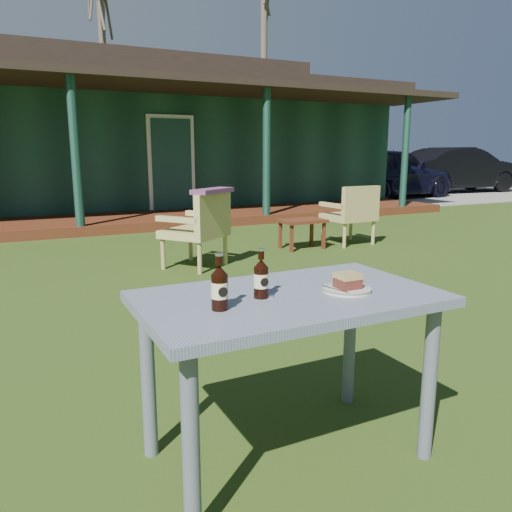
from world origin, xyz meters
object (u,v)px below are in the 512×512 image
cafe_table (289,318)px  armchair_left (200,226)px  cake_slice (348,280)px  cola_bottle_far (220,287)px  side_table (302,224)px  car_near (388,173)px  plate (347,289)px  car_far (458,170)px  armchair_right (352,212)px  cola_bottle_near (261,278)px

cafe_table → armchair_left: 3.66m
cafe_table → cake_slice: 0.29m
cola_bottle_far → cafe_table: bearing=11.2°
cafe_table → side_table: (2.53, 4.00, -0.28)m
car_near → plate: 12.59m
car_far → plate: car_far is taller
cake_slice → armchair_right: bearing=52.4°
cafe_table → cake_slice: cake_slice is taller
car_near → cola_bottle_far: bearing=126.8°
car_far → cake_slice: car_far is taller
cafe_table → cola_bottle_near: (-0.13, 0.00, 0.18)m
armchair_left → cake_slice: bearing=-100.8°
cola_bottle_near → armchair_right: (3.45, 3.94, -0.33)m
car_far → side_table: size_ratio=7.28×
plate → cake_slice: cake_slice is taller
cake_slice → plate: bearing=89.0°
cola_bottle_near → side_table: (2.66, 3.99, -0.46)m
plate → side_table: 4.68m
armchair_right → car_far: bearing=34.6°
car_far → cafe_table: (-12.23, -10.08, -0.10)m
car_far → armchair_left: car_far is taller
cola_bottle_near → cola_bottle_far: size_ratio=0.94×
cola_bottle_far → armchair_right: bearing=47.7°
cola_bottle_far → armchair_right: (3.65, 4.01, -0.34)m
cafe_table → cola_bottle_far: (-0.33, -0.06, 0.18)m
armchair_left → armchair_right: armchair_left is taller
cola_bottle_near → car_near: bearing=46.8°
cake_slice → side_table: 4.69m
side_table → armchair_right: bearing=-3.5°
cola_bottle_near → armchair_right: cola_bottle_near is taller
car_near → cafe_table: 12.70m
car_far → cake_slice: (-11.99, -10.15, 0.05)m
plate → side_table: plate is taller
cake_slice → cafe_table: bearing=163.5°
cola_bottle_near → armchair_left: (1.05, 3.54, -0.32)m
car_far → cola_bottle_near: car_far is taller
side_table → cafe_table: bearing=-122.4°
cake_slice → car_far: bearing=40.3°
cake_slice → armchair_left: 3.68m
car_far → armchair_left: (-11.31, -6.54, -0.24)m
armchair_left → armchair_right: size_ratio=1.03×
armchair_right → cake_slice: bearing=-127.6°
car_far → armchair_right: bearing=128.7°
cake_slice → armchair_left: (0.69, 3.61, -0.29)m
cafe_table → cola_bottle_near: cola_bottle_near is taller
armchair_left → cola_bottle_near: bearing=-106.5°
cola_bottle_near → cola_bottle_far: cola_bottle_far is taller
car_near → side_table: size_ratio=7.04×
armchair_right → side_table: 0.80m
car_near → car_far: (3.60, 0.76, 0.00)m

